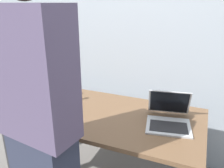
{
  "coord_description": "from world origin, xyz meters",
  "views": [
    {
      "loc": [
        0.68,
        -1.45,
        1.56
      ],
      "look_at": [
        0.07,
        0.0,
        0.99
      ],
      "focal_mm": 36.38,
      "sensor_mm": 36.0,
      "label": 1
    }
  ],
  "objects_px": {
    "laptop": "(169,117)",
    "beer_bottle_dark": "(47,91)",
    "beer_bottle_brown": "(42,87)",
    "person_figure": "(40,130)"
  },
  "relations": [
    {
      "from": "beer_bottle_brown",
      "to": "beer_bottle_dark",
      "type": "distance_m",
      "value": 0.13
    },
    {
      "from": "laptop",
      "to": "beer_bottle_dark",
      "type": "height_order",
      "value": "beer_bottle_dark"
    },
    {
      "from": "beer_bottle_brown",
      "to": "person_figure",
      "type": "bearing_deg",
      "value": -51.37
    },
    {
      "from": "beer_bottle_brown",
      "to": "person_figure",
      "type": "height_order",
      "value": "person_figure"
    },
    {
      "from": "beer_bottle_brown",
      "to": "beer_bottle_dark",
      "type": "height_order",
      "value": "beer_bottle_brown"
    },
    {
      "from": "laptop",
      "to": "person_figure",
      "type": "xyz_separation_m",
      "value": [
        -0.59,
        -0.65,
        0.12
      ]
    },
    {
      "from": "beer_bottle_dark",
      "to": "person_figure",
      "type": "height_order",
      "value": "person_figure"
    },
    {
      "from": "beer_bottle_dark",
      "to": "person_figure",
      "type": "relative_size",
      "value": 0.18
    },
    {
      "from": "beer_bottle_brown",
      "to": "laptop",
      "type": "bearing_deg",
      "value": 1.69
    },
    {
      "from": "laptop",
      "to": "beer_bottle_brown",
      "type": "height_order",
      "value": "beer_bottle_brown"
    }
  ]
}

